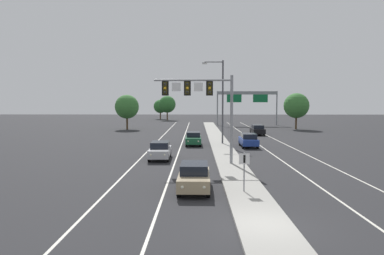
{
  "coord_description": "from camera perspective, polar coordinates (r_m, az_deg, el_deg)",
  "views": [
    {
      "loc": [
        -2.83,
        -14.68,
        5.22
      ],
      "look_at": [
        -3.2,
        13.21,
        3.2
      ],
      "focal_mm": 33.65,
      "sensor_mm": 36.0,
      "label": 1
    }
  ],
  "objects": [
    {
      "name": "tree_far_right_c",
      "position": [
        70.25,
        16.21,
        3.34
      ],
      "size": [
        4.69,
        4.69,
        6.79
      ],
      "color": "#4C3823",
      "rests_on": "ground"
    },
    {
      "name": "car_receding_blue",
      "position": [
        41.68,
        8.94,
        -1.97
      ],
      "size": [
        1.82,
        4.47,
        1.58
      ],
      "color": "navy",
      "rests_on": "ground"
    },
    {
      "name": "median_island",
      "position": [
        33.2,
        5.66,
        -4.79
      ],
      "size": [
        2.4,
        110.0,
        0.15
      ],
      "primitive_type": "cube",
      "color": "#9E9B93",
      "rests_on": "ground"
    },
    {
      "name": "highway_sign_gantry",
      "position": [
        79.79,
        8.74,
        4.77
      ],
      "size": [
        13.28,
        0.42,
        7.5
      ],
      "color": "gray",
      "rests_on": "ground"
    },
    {
      "name": "car_oncoming_tan",
      "position": [
        21.32,
        0.35,
        -7.77
      ],
      "size": [
        1.88,
        4.5,
        1.58
      ],
      "color": "tan",
      "rests_on": "ground"
    },
    {
      "name": "median_sign_post",
      "position": [
        20.55,
        8.28,
        -6.09
      ],
      "size": [
        0.6,
        0.1,
        2.2
      ],
      "color": "gray",
      "rests_on": "median_island"
    },
    {
      "name": "tree_far_left_a",
      "position": [
        100.42,
        -3.95,
        3.69
      ],
      "size": [
        4.7,
        4.7,
        6.8
      ],
      "color": "#4C3823",
      "rests_on": "ground"
    },
    {
      "name": "ground_plane",
      "position": [
        15.83,
        11.41,
        -15.19
      ],
      "size": [
        260.0,
        260.0,
        0.0
      ],
      "primitive_type": "plane",
      "color": "#28282B"
    },
    {
      "name": "tree_far_left_c",
      "position": [
        107.25,
        -5.04,
        3.35
      ],
      "size": [
        3.99,
        3.99,
        5.77
      ],
      "color": "#4C3823",
      "rests_on": "ground"
    },
    {
      "name": "car_receding_black",
      "position": [
        57.12,
        10.34,
        -0.34
      ],
      "size": [
        1.82,
        4.47,
        1.58
      ],
      "color": "black",
      "rests_on": "ground"
    },
    {
      "name": "edge_stripe_left",
      "position": [
        40.35,
        -6.62,
        -3.31
      ],
      "size": [
        0.14,
        100.0,
        0.01
      ],
      "primitive_type": "cube",
      "color": "silver",
      "rests_on": "ground"
    },
    {
      "name": "street_lamp_median",
      "position": [
        43.65,
        4.6,
        4.88
      ],
      "size": [
        2.58,
        0.28,
        10.0
      ],
      "color": "#4C4C51",
      "rests_on": "median_island"
    },
    {
      "name": "lane_stripe_oncoming_center",
      "position": [
        40.06,
        -1.92,
        -3.34
      ],
      "size": [
        0.14,
        100.0,
        0.01
      ],
      "primitive_type": "cube",
      "color": "silver",
      "rests_on": "ground"
    },
    {
      "name": "edge_stripe_right",
      "position": [
        41.46,
        15.92,
        -3.25
      ],
      "size": [
        0.14,
        100.0,
        0.01
      ],
      "primitive_type": "cube",
      "color": "silver",
      "rests_on": "ground"
    },
    {
      "name": "lane_stripe_receding_center",
      "position": [
        40.72,
        11.43,
        -3.3
      ],
      "size": [
        0.14,
        100.0,
        0.01
      ],
      "primitive_type": "cube",
      "color": "silver",
      "rests_on": "ground"
    },
    {
      "name": "tree_far_left_b",
      "position": [
        68.56,
        -10.28,
        3.25
      ],
      "size": [
        4.48,
        4.48,
        6.49
      ],
      "color": "#4C3823",
      "rests_on": "ground"
    },
    {
      "name": "car_oncoming_silver",
      "position": [
        32.72,
        -5.09,
        -3.6
      ],
      "size": [
        1.87,
        4.49,
        1.58
      ],
      "color": "#B7B7BC",
      "rests_on": "ground"
    },
    {
      "name": "overhead_signal_mast",
      "position": [
        29.35,
        1.96,
        4.62
      ],
      "size": [
        6.44,
        0.44,
        7.2
      ],
      "color": "gray",
      "rests_on": "median_island"
    },
    {
      "name": "car_oncoming_green",
      "position": [
        42.98,
        0.22,
        -1.73
      ],
      "size": [
        1.84,
        4.48,
        1.58
      ],
      "color": "#195633",
      "rests_on": "ground"
    }
  ]
}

